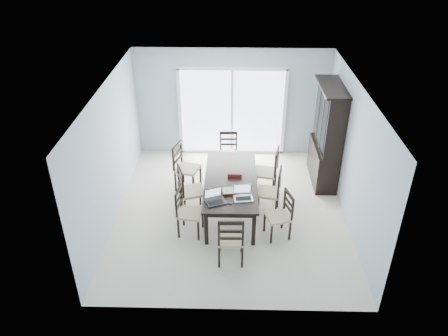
{
  "coord_description": "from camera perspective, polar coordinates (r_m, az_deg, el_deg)",
  "views": [
    {
      "loc": [
        0.04,
        -7.09,
        5.22
      ],
      "look_at": [
        -0.13,
        0.0,
        1.0
      ],
      "focal_mm": 35.0,
      "sensor_mm": 36.0,
      "label": 1
    }
  ],
  "objects": [
    {
      "name": "hot_tub",
      "position": [
        11.72,
        -2.18,
        6.95
      ],
      "size": [
        2.07,
        1.88,
        1.0
      ],
      "rotation": [
        0.0,
        0.0,
        -0.09
      ],
      "color": "maroon",
      "rests_on": "balcony"
    },
    {
      "name": "chair_end_far",
      "position": [
        9.9,
        0.59,
        2.66
      ],
      "size": [
        0.41,
        0.42,
        1.07
      ],
      "rotation": [
        0.0,
        0.0,
        3.16
      ],
      "color": "black",
      "rests_on": "floor"
    },
    {
      "name": "chair_left_near",
      "position": [
        7.96,
        -5.12,
        -5.05
      ],
      "size": [
        0.48,
        0.47,
        1.1
      ],
      "rotation": [
        0.0,
        0.0,
        -1.72
      ],
      "color": "black",
      "rests_on": "floor"
    },
    {
      "name": "dining_table",
      "position": [
        8.42,
        0.89,
        -1.95
      ],
      "size": [
        1.0,
        2.2,
        0.75
      ],
      "color": "black",
      "rests_on": "floor"
    },
    {
      "name": "chair_left_mid",
      "position": [
        8.44,
        -4.87,
        -2.33
      ],
      "size": [
        0.58,
        0.57,
        1.2
      ],
      "rotation": [
        0.0,
        0.0,
        -1.24
      ],
      "color": "black",
      "rests_on": "floor"
    },
    {
      "name": "chair_end_near",
      "position": [
        7.25,
        0.89,
        -8.84
      ],
      "size": [
        0.43,
        0.45,
        1.14
      ],
      "rotation": [
        0.0,
        0.0,
        0.02
      ],
      "color": "black",
      "rests_on": "floor"
    },
    {
      "name": "laptop_dark",
      "position": [
        7.71,
        -1.09,
        -4.21
      ],
      "size": [
        0.41,
        0.35,
        0.23
      ],
      "rotation": [
        0.0,
        0.0,
        0.39
      ],
      "color": "black",
      "rests_on": "dining_table"
    },
    {
      "name": "chair_left_far",
      "position": [
        9.23,
        -5.39,
        0.79
      ],
      "size": [
        0.58,
        0.57,
        1.2
      ],
      "rotation": [
        0.0,
        0.0,
        -1.87
      ],
      "color": "black",
      "rests_on": "floor"
    },
    {
      "name": "floor",
      "position": [
        8.8,
        0.85,
        -5.64
      ],
      "size": [
        5.0,
        5.0,
        0.0
      ],
      "primitive_type": "plane",
      "color": "beige",
      "rests_on": "ground"
    },
    {
      "name": "wall_right",
      "position": [
        8.4,
        16.47,
        1.54
      ],
      "size": [
        0.02,
        5.0,
        2.6
      ],
      "primitive_type": "cube",
      "color": "#9BABB9",
      "rests_on": "floor"
    },
    {
      "name": "wall_left",
      "position": [
        8.42,
        -14.59,
        1.91
      ],
      "size": [
        0.02,
        5.0,
        2.6
      ],
      "primitive_type": "cube",
      "color": "#9BABB9",
      "rests_on": "floor"
    },
    {
      "name": "laptop_silver",
      "position": [
        7.81,
        2.54,
        -3.71
      ],
      "size": [
        0.37,
        0.28,
        0.23
      ],
      "rotation": [
        0.0,
        0.0,
        0.13
      ],
      "color": "silver",
      "rests_on": "dining_table"
    },
    {
      "name": "sliding_door",
      "position": [
        10.42,
        1.05,
        7.35
      ],
      "size": [
        2.52,
        0.05,
        2.18
      ],
      "color": "silver",
      "rests_on": "floor"
    },
    {
      "name": "chair_right_near",
      "position": [
        7.95,
        7.69,
        -5.5
      ],
      "size": [
        0.5,
        0.5,
        1.05
      ],
      "rotation": [
        0.0,
        0.0,
        1.87
      ],
      "color": "black",
      "rests_on": "floor"
    },
    {
      "name": "balcony",
      "position": [
        11.83,
        1.04,
        4.26
      ],
      "size": [
        4.5,
        2.0,
        0.1
      ],
      "primitive_type": "cube",
      "color": "gray",
      "rests_on": "ground"
    },
    {
      "name": "game_box",
      "position": [
        8.49,
        1.42,
        -0.79
      ],
      "size": [
        0.28,
        0.15,
        0.07
      ],
      "primitive_type": "cube",
      "rotation": [
        0.0,
        0.0,
        -0.04
      ],
      "color": "#480E16",
      "rests_on": "dining_table"
    },
    {
      "name": "back_wall",
      "position": [
        10.36,
        1.06,
        8.49
      ],
      "size": [
        4.5,
        0.02,
        2.6
      ],
      "primitive_type": "cube",
      "color": "#9BABB9",
      "rests_on": "floor"
    },
    {
      "name": "ceiling",
      "position": [
        7.56,
        1.01,
        10.45
      ],
      "size": [
        5.0,
        5.0,
        0.0
      ],
      "primitive_type": "plane",
      "rotation": [
        3.14,
        0.0,
        0.0
      ],
      "color": "white",
      "rests_on": "back_wall"
    },
    {
      "name": "chair_right_far",
      "position": [
        9.06,
        6.11,
        0.16
      ],
      "size": [
        0.55,
        0.54,
        1.2
      ],
      "rotation": [
        0.0,
        0.0,
        1.37
      ],
      "color": "black",
      "rests_on": "floor"
    },
    {
      "name": "book_stack",
      "position": [
        8.0,
        0.79,
        -3.04
      ],
      "size": [
        0.32,
        0.26,
        0.05
      ],
      "rotation": [
        0.0,
        0.0,
        0.02
      ],
      "color": "maroon",
      "rests_on": "dining_table"
    },
    {
      "name": "cell_phone",
      "position": [
        7.71,
        0.75,
        -4.63
      ],
      "size": [
        0.12,
        0.09,
        0.01
      ],
      "primitive_type": "cube",
      "rotation": [
        0.0,
        0.0,
        -0.38
      ],
      "color": "black",
      "rests_on": "dining_table"
    },
    {
      "name": "railing",
      "position": [
        12.5,
        1.1,
        8.77
      ],
      "size": [
        4.5,
        0.06,
        1.1
      ],
      "primitive_type": "cube",
      "color": "#99999E",
      "rests_on": "balcony"
    },
    {
      "name": "china_hutch",
      "position": [
        9.52,
        13.28,
        4.03
      ],
      "size": [
        0.5,
        1.38,
        2.2
      ],
      "color": "black",
      "rests_on": "floor"
    },
    {
      "name": "chair_right_mid",
      "position": [
        8.49,
        6.45,
        -2.46
      ],
      "size": [
        0.51,
        0.5,
        1.14
      ],
      "rotation": [
        0.0,
        0.0,
        1.39
      ],
      "color": "black",
      "rests_on": "floor"
    }
  ]
}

